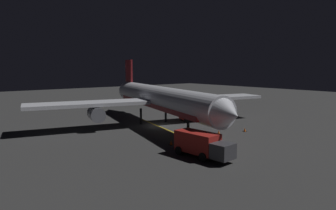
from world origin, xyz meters
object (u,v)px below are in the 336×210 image
Objects in this scene: traffic_cone_under_wing at (219,132)px; traffic_cone_near_left at (245,130)px; ground_crew_worker at (188,140)px; traffic_cone_near_right at (185,140)px; baggage_truck at (202,145)px; catering_truck at (195,114)px; airliner at (158,99)px; traffic_cone_far at (171,143)px.

traffic_cone_near_left is at bearing 163.30° from traffic_cone_under_wing.
traffic_cone_under_wing is at bearing -161.96° from ground_crew_worker.
ground_crew_worker is 3.16× the size of traffic_cone_near_right.
baggage_truck is 21.10m from catering_truck.
traffic_cone_near_left is (-13.67, -4.96, -1.05)m from baggage_truck.
airliner is 13.87m from traffic_cone_near_left.
ground_crew_worker is at bearing -112.62° from baggage_truck.
traffic_cone_under_wing is (4.13, -1.24, 0.00)m from traffic_cone_near_left.
traffic_cone_near_right is at bearing -4.96° from traffic_cone_near_left.
ground_crew_worker is at bearing 18.04° from traffic_cone_under_wing.
ground_crew_worker is 3.16× the size of traffic_cone_under_wing.
catering_truck is 11.00× the size of traffic_cone_under_wing.
traffic_cone_far is (0.75, -2.20, -0.64)m from ground_crew_worker.
airliner is 11.24m from traffic_cone_under_wing.
baggage_truck is at bearing 67.38° from ground_crew_worker.
traffic_cone_near_left is at bearing 175.04° from traffic_cone_near_right.
traffic_cone_far is at bearing 36.22° from catering_truck.
traffic_cone_near_left is at bearing 176.38° from traffic_cone_far.
airliner reaches higher than catering_truck.
traffic_cone_near_right is (3.80, 10.50, -3.92)m from airliner.
airliner is at bearing -5.93° from catering_truck.
traffic_cone_near_left is 4.31m from traffic_cone_under_wing.
airliner is at bearing -112.73° from ground_crew_worker.
traffic_cone_near_right is 1.00× the size of traffic_cone_far.
traffic_cone_far is (8.80, 0.42, 0.00)m from traffic_cone_under_wing.
baggage_truck reaches higher than traffic_cone_near_left.
traffic_cone_near_right is (11.13, 9.74, -0.89)m from catering_truck.
airliner is 71.72× the size of traffic_cone_far.
traffic_cone_near_right is at bearing 2.80° from traffic_cone_under_wing.
baggage_truck reaches higher than traffic_cone_far.
ground_crew_worker is 3.16× the size of traffic_cone_near_left.
airliner is at bearing -109.91° from traffic_cone_near_right.
traffic_cone_under_wing is (-2.68, 10.18, -3.92)m from airliner.
baggage_truck is at bearing 62.58° from traffic_cone_near_right.
catering_truck is 14.82m from traffic_cone_near_right.
traffic_cone_near_left is at bearing -173.53° from ground_crew_worker.
catering_truck is 17.50m from ground_crew_worker.
catering_truck is 10.71m from traffic_cone_near_left.
baggage_truck is 12.02× the size of traffic_cone_near_right.
catering_truck is at bearing 174.07° from airliner.
airliner is at bearing -112.71° from baggage_truck.
airliner is 12.85m from traffic_cone_far.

